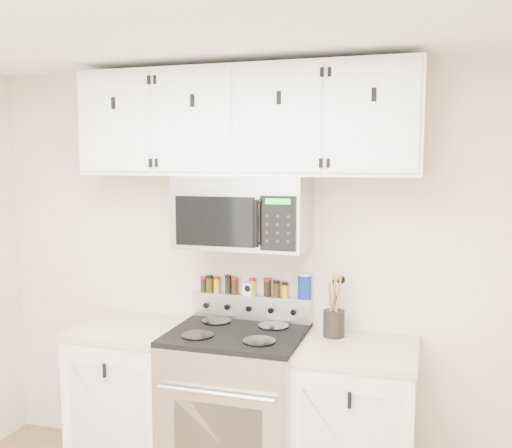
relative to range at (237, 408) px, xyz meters
The scene contains 18 objects.
back_wall 0.83m from the range, 90.00° to the left, with size 3.50×0.01×2.50m, color #C6B194.
range is the anchor object (origin of this frame).
base_cabinet_left 0.69m from the range, behind, with size 0.64×0.62×0.92m.
base_cabinet_right 0.69m from the range, ahead, with size 0.64×0.62×0.92m.
microwave 1.15m from the range, 89.77° to the left, with size 0.76×0.44×0.42m.
upper_cabinets 1.67m from the range, 90.00° to the left, with size 2.00×0.35×0.62m.
utensil_crock 0.77m from the range, 16.87° to the left, with size 0.12×0.12×0.36m.
kitchen_timer 0.71m from the range, 92.98° to the left, with size 0.07×0.06×0.08m, color white.
salt_canister 0.82m from the range, 40.06° to the left, with size 0.08×0.08×0.15m.
spice_jar_0 0.79m from the range, 138.36° to the left, with size 0.04×0.04×0.10m.
spice_jar_1 0.78m from the range, 134.58° to the left, with size 0.05×0.05×0.11m.
spice_jar_2 0.76m from the range, 128.93° to the left, with size 0.04×0.04×0.10m.
spice_jar_3 0.74m from the range, 118.45° to the left, with size 0.04×0.04×0.11m.
spice_jar_4 0.73m from the range, 111.10° to the left, with size 0.04×0.04×0.10m.
spice_jar_5 0.72m from the range, 88.94° to the left, with size 0.04×0.04×0.10m.
spice_jar_6 0.73m from the range, 70.08° to the left, with size 0.05×0.05×0.11m.
spice_jar_7 0.74m from the range, 60.36° to the left, with size 0.04×0.04×0.10m.
spice_jar_8 0.75m from the range, 52.88° to the left, with size 0.04×0.04×0.09m.
Camera 1 is at (1.03, -1.59, 1.93)m, focal length 40.00 mm.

